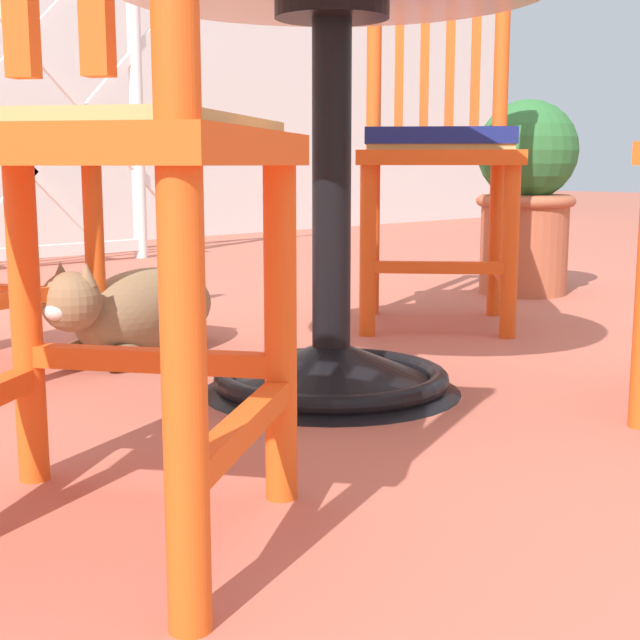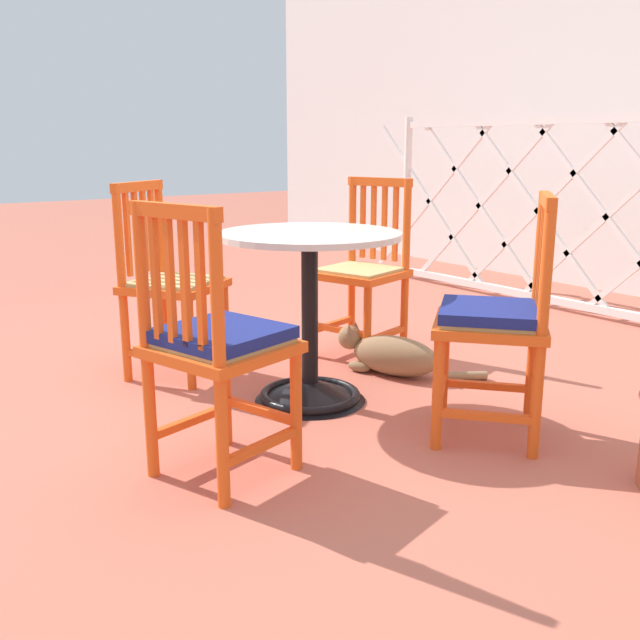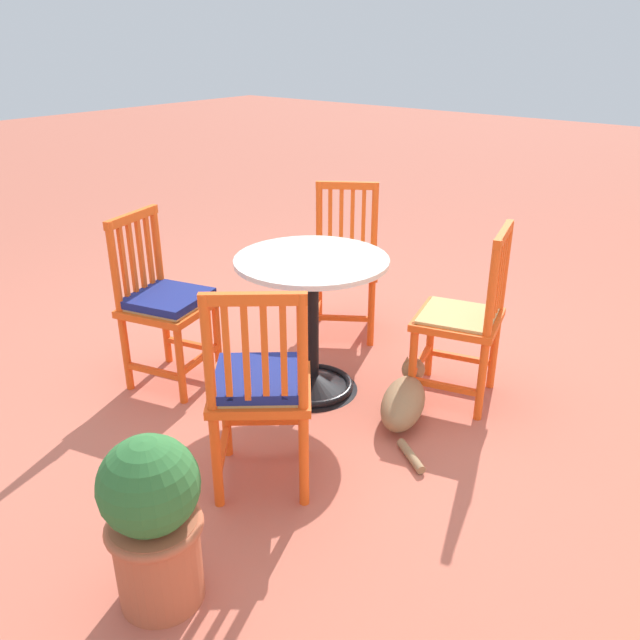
{
  "view_description": "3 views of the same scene",
  "coord_description": "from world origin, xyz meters",
  "px_view_note": "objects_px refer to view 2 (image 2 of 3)",
  "views": [
    {
      "loc": [
        -1.28,
        -0.99,
        0.41
      ],
      "look_at": [
        -0.24,
        0.07,
        0.16
      ],
      "focal_mm": 51.45,
      "sensor_mm": 36.0,
      "label": 1
    },
    {
      "loc": [
        2.28,
        -1.53,
        1.08
      ],
      "look_at": [
        -0.08,
        0.21,
        0.36
      ],
      "focal_mm": 40.15,
      "sensor_mm": 36.0,
      "label": 2
    },
    {
      "loc": [
        2.2,
        2.09,
        1.74
      ],
      "look_at": [
        -0.24,
        0.11,
        0.33
      ],
      "focal_mm": 36.45,
      "sensor_mm": 36.0,
      "label": 3
    }
  ],
  "objects_px": {
    "cafe_table": "(310,337)",
    "orange_chair_facing_out": "(496,322)",
    "orange_chair_by_planter": "(363,273)",
    "orange_chair_at_corner": "(169,285)",
    "orange_chair_near_fence": "(217,346)",
    "tabby_cat": "(388,354)"
  },
  "relations": [
    {
      "from": "orange_chair_by_planter",
      "to": "tabby_cat",
      "type": "xyz_separation_m",
      "value": [
        0.33,
        -0.11,
        -0.34
      ]
    },
    {
      "from": "orange_chair_by_planter",
      "to": "orange_chair_at_corner",
      "type": "relative_size",
      "value": 1.0
    },
    {
      "from": "orange_chair_at_corner",
      "to": "orange_chair_near_fence",
      "type": "distance_m",
      "value": 1.15
    },
    {
      "from": "orange_chair_at_corner",
      "to": "orange_chair_facing_out",
      "type": "distance_m",
      "value": 1.55
    },
    {
      "from": "orange_chair_near_fence",
      "to": "orange_chair_facing_out",
      "type": "height_order",
      "value": "same"
    },
    {
      "from": "cafe_table",
      "to": "orange_chair_by_planter",
      "type": "distance_m",
      "value": 0.77
    },
    {
      "from": "orange_chair_facing_out",
      "to": "tabby_cat",
      "type": "height_order",
      "value": "orange_chair_facing_out"
    },
    {
      "from": "orange_chair_at_corner",
      "to": "orange_chair_near_fence",
      "type": "height_order",
      "value": "same"
    },
    {
      "from": "cafe_table",
      "to": "orange_chair_near_fence",
      "type": "distance_m",
      "value": 0.78
    },
    {
      "from": "cafe_table",
      "to": "orange_chair_facing_out",
      "type": "distance_m",
      "value": 0.81
    },
    {
      "from": "orange_chair_at_corner",
      "to": "orange_chair_near_fence",
      "type": "relative_size",
      "value": 1.0
    },
    {
      "from": "orange_chair_by_planter",
      "to": "orange_chair_at_corner",
      "type": "xyz_separation_m",
      "value": [
        -0.28,
        -0.95,
        0.0
      ]
    },
    {
      "from": "orange_chair_facing_out",
      "to": "cafe_table",
      "type": "bearing_deg",
      "value": -155.42
    },
    {
      "from": "orange_chair_at_corner",
      "to": "tabby_cat",
      "type": "distance_m",
      "value": 1.09
    },
    {
      "from": "orange_chair_facing_out",
      "to": "tabby_cat",
      "type": "relative_size",
      "value": 1.44
    },
    {
      "from": "cafe_table",
      "to": "orange_chair_near_fence",
      "type": "relative_size",
      "value": 0.83
    },
    {
      "from": "orange_chair_facing_out",
      "to": "tabby_cat",
      "type": "distance_m",
      "value": 0.89
    },
    {
      "from": "orange_chair_at_corner",
      "to": "orange_chair_facing_out",
      "type": "bearing_deg",
      "value": 24.45
    },
    {
      "from": "orange_chair_facing_out",
      "to": "tabby_cat",
      "type": "bearing_deg",
      "value": 166.43
    },
    {
      "from": "cafe_table",
      "to": "orange_chair_near_fence",
      "type": "bearing_deg",
      "value": -58.56
    },
    {
      "from": "orange_chair_facing_out",
      "to": "orange_chair_near_fence",
      "type": "bearing_deg",
      "value": -107.89
    },
    {
      "from": "orange_chair_by_planter",
      "to": "orange_chair_near_fence",
      "type": "distance_m",
      "value": 1.52
    }
  ]
}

